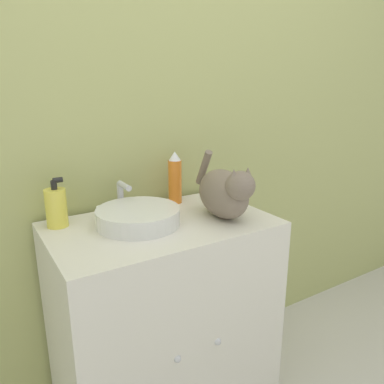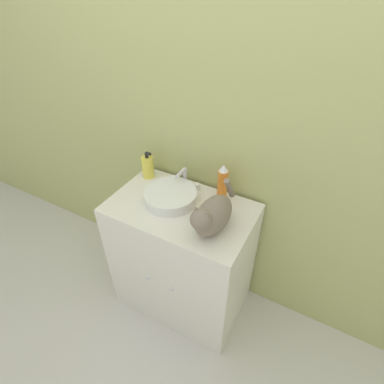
# 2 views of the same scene
# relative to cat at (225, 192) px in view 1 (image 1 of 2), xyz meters

# --- Properties ---
(wall_back) EXTENTS (6.00, 0.05, 2.50)m
(wall_back) POSITION_rel_cat_xyz_m (-0.22, 0.36, 0.35)
(wall_back) COLOR tan
(wall_back) RESTS_ON ground_plane
(vanity_cabinet) EXTENTS (0.77, 0.49, 0.81)m
(vanity_cabinet) POSITION_rel_cat_xyz_m (-0.22, 0.08, -0.50)
(vanity_cabinet) COLOR silver
(vanity_cabinet) RESTS_ON ground_plane
(sink_basin) EXTENTS (0.29, 0.29, 0.06)m
(sink_basin) POSITION_rel_cat_xyz_m (-0.29, 0.10, -0.07)
(sink_basin) COLOR white
(sink_basin) RESTS_ON vanity_cabinet
(faucet) EXTENTS (0.19, 0.10, 0.12)m
(faucet) POSITION_rel_cat_xyz_m (-0.29, 0.25, -0.04)
(faucet) COLOR silver
(faucet) RESTS_ON vanity_cabinet
(cat) EXTENTS (0.16, 0.36, 0.23)m
(cat) POSITION_rel_cat_xyz_m (0.00, 0.00, 0.00)
(cat) COLOR #7A6B5B
(cat) RESTS_ON vanity_cabinet
(soap_bottle) EXTENTS (0.07, 0.07, 0.17)m
(soap_bottle) POSITION_rel_cat_xyz_m (-0.53, 0.23, -0.03)
(soap_bottle) COLOR #EADB4C
(soap_bottle) RESTS_ON vanity_cabinet
(spray_bottle) EXTENTS (0.05, 0.05, 0.21)m
(spray_bottle) POSITION_rel_cat_xyz_m (-0.06, 0.25, 0.01)
(spray_bottle) COLOR orange
(spray_bottle) RESTS_ON vanity_cabinet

